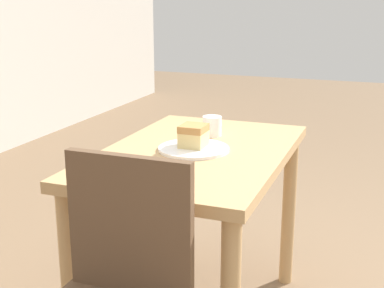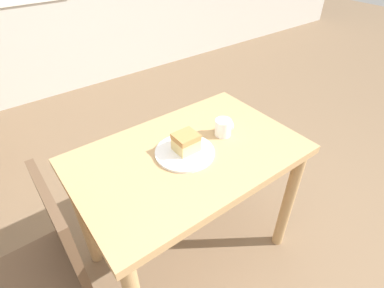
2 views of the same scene
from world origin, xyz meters
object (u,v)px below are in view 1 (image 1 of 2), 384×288
at_px(dining_table_near, 196,180).
at_px(cake_slice, 194,136).
at_px(coffee_mug, 212,126).
at_px(plate, 194,149).

relative_size(dining_table_near, cake_slice, 10.10).
bearing_deg(dining_table_near, coffee_mug, 2.65).
bearing_deg(plate, dining_table_near, -15.26).
relative_size(cake_slice, coffee_mug, 1.19).
relative_size(plate, cake_slice, 2.62).
height_order(plate, cake_slice, cake_slice).
bearing_deg(cake_slice, plate, -155.26).
bearing_deg(coffee_mug, cake_slice, -179.83).
bearing_deg(dining_table_near, plate, 164.74).
distance_m(plate, cake_slice, 0.05).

